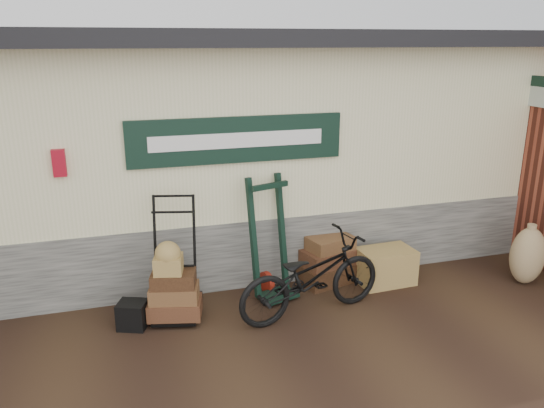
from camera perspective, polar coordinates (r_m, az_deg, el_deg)
The scene contains 9 objects.
ground at distance 6.20m, azimuth 1.48°, elevation -12.56°, with size 80.00×80.00×0.00m, color black.
station_building at distance 8.16m, azimuth -4.49°, elevation 6.81°, with size 14.40×4.10×3.20m.
porter_trolley at distance 6.16m, azimuth -10.46°, elevation -5.64°, with size 0.72×0.54×1.44m, color black, non-canonical shape.
green_barrow at distance 6.50m, azimuth -0.20°, elevation -3.70°, with size 0.55×0.46×1.52m, color black, non-canonical shape.
suitcase_stack at distance 7.05m, azimuth 6.03°, elevation -5.94°, with size 0.72×0.46×0.64m, color #321D10, non-canonical shape.
wicker_hamper at distance 7.18m, azimuth 12.11°, elevation -6.56°, with size 0.72×0.47×0.47m, color olive.
black_trunk at distance 6.23m, azimuth -14.77°, elevation -11.46°, with size 0.31×0.26×0.31m, color black.
bicycle at distance 6.14m, azimuth 4.25°, elevation -7.33°, with size 1.84×0.64×1.07m, color black.
burlap_sack_left at distance 7.72m, azimuth 25.79°, elevation -5.03°, with size 0.48×0.40×0.77m, color olive.
Camera 1 is at (-1.70, -5.11, 3.08)m, focal length 35.00 mm.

